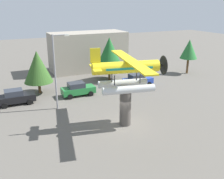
{
  "coord_description": "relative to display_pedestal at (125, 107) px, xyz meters",
  "views": [
    {
      "loc": [
        -10.76,
        -19.97,
        11.25
      ],
      "look_at": [
        0.0,
        3.0,
        2.67
      ],
      "focal_mm": 41.19,
      "sensor_mm": 36.0,
      "label": 1
    }
  ],
  "objects": [
    {
      "name": "car_mid_green",
      "position": [
        -1.6,
        9.81,
        -0.9
      ],
      "size": [
        4.2,
        2.02,
        1.76
      ],
      "color": "#237A38",
      "rests_on": "ground"
    },
    {
      "name": "display_pedestal",
      "position": [
        0.0,
        0.0,
        0.0
      ],
      "size": [
        1.1,
        1.1,
        3.56
      ],
      "primitive_type": "cylinder",
      "color": "#4C4742",
      "rests_on": "ground"
    },
    {
      "name": "streetlight_primary",
      "position": [
        -4.81,
        6.72,
        2.96
      ],
      "size": [
        1.84,
        0.28,
        8.2
      ],
      "color": "gray",
      "rests_on": "ground"
    },
    {
      "name": "ground_plane",
      "position": [
        0.0,
        0.0,
        -1.78
      ],
      "size": [
        140.0,
        140.0,
        0.0
      ],
      "primitive_type": "plane",
      "color": "#605B54"
    },
    {
      "name": "tree_east",
      "position": [
        -5.83,
        12.91,
        1.75
      ],
      "size": [
        3.66,
        3.66,
        5.57
      ],
      "color": "brown",
      "rests_on": "ground"
    },
    {
      "name": "tree_center_back",
      "position": [
        4.95,
        14.51,
        2.24
      ],
      "size": [
        4.44,
        4.44,
        6.49
      ],
      "color": "brown",
      "rests_on": "ground"
    },
    {
      "name": "tree_far_east",
      "position": [
        18.43,
        12.59,
        2.27
      ],
      "size": [
        2.8,
        2.8,
        5.64
      ],
      "color": "brown",
      "rests_on": "ground"
    },
    {
      "name": "storefront_building",
      "position": [
        4.33,
        22.0,
        1.49
      ],
      "size": [
        12.95,
        5.5,
        6.54
      ],
      "primitive_type": "cube",
      "color": "#9E9384",
      "rests_on": "ground"
    },
    {
      "name": "floatplane_monument",
      "position": [
        0.13,
        -0.03,
        3.45
      ],
      "size": [
        7.14,
        10.41,
        4.0
      ],
      "rotation": [
        0.0,
        0.0,
        -0.2
      ],
      "color": "silver",
      "rests_on": "display_pedestal"
    },
    {
      "name": "car_far_blue",
      "position": [
        7.37,
        10.13,
        -0.9
      ],
      "size": [
        4.2,
        2.02,
        1.76
      ],
      "color": "#2847B7",
      "rests_on": "ground"
    },
    {
      "name": "car_near_black",
      "position": [
        -9.04,
        10.1,
        -0.9
      ],
      "size": [
        4.2,
        2.02,
        1.76
      ],
      "color": "black",
      "rests_on": "ground"
    }
  ]
}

